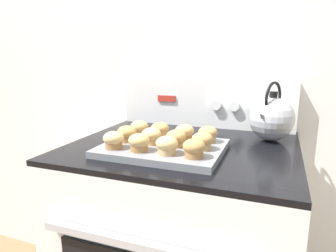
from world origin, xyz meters
TOP-DOWN VIEW (x-y plane):
  - wall_back at (0.00, 0.72)m, footprint 8.00×0.05m
  - control_panel at (0.00, 0.67)m, footprint 0.76×0.07m
  - muffin_pan at (-0.04, 0.25)m, footprint 0.39×0.30m
  - muffin_r0_c0 at (-0.17, 0.16)m, footprint 0.07×0.07m
  - muffin_r0_c1 at (-0.08, 0.16)m, footprint 0.07×0.07m
  - muffin_r0_c2 at (0.01, 0.16)m, footprint 0.07×0.07m
  - muffin_r0_c3 at (0.09, 0.16)m, footprint 0.07×0.07m
  - muffin_r1_c0 at (-0.17, 0.25)m, footprint 0.07×0.07m
  - muffin_r1_c1 at (-0.08, 0.25)m, footprint 0.07×0.07m
  - muffin_r1_c2 at (0.01, 0.25)m, footprint 0.07×0.07m
  - muffin_r1_c3 at (0.10, 0.25)m, footprint 0.07×0.07m
  - muffin_r2_c0 at (-0.17, 0.34)m, footprint 0.07×0.07m
  - muffin_r2_c1 at (-0.08, 0.34)m, footprint 0.07×0.07m
  - muffin_r2_c2 at (0.01, 0.33)m, footprint 0.07×0.07m
  - muffin_r2_c3 at (0.09, 0.34)m, footprint 0.07×0.07m
  - tea_kettle at (0.29, 0.52)m, footprint 0.16×0.19m

SIDE VIEW (x-z plane):
  - muffin_pan at x=-0.04m, z-range 0.89..0.91m
  - muffin_r0_c0 at x=-0.17m, z-range 0.91..0.97m
  - muffin_r0_c1 at x=-0.08m, z-range 0.91..0.97m
  - muffin_r0_c2 at x=0.01m, z-range 0.91..0.97m
  - muffin_r0_c3 at x=0.09m, z-range 0.91..0.97m
  - muffin_r1_c0 at x=-0.17m, z-range 0.91..0.97m
  - muffin_r1_c1 at x=-0.08m, z-range 0.91..0.97m
  - muffin_r1_c2 at x=0.01m, z-range 0.91..0.97m
  - muffin_r1_c3 at x=0.10m, z-range 0.91..0.97m
  - muffin_r2_c0 at x=-0.17m, z-range 0.91..0.97m
  - muffin_r2_c1 at x=-0.08m, z-range 0.91..0.97m
  - muffin_r2_c2 at x=0.01m, z-range 0.91..0.97m
  - muffin_r2_c3 at x=0.09m, z-range 0.91..0.97m
  - tea_kettle at x=0.29m, z-range 0.86..1.08m
  - control_panel at x=0.00m, z-range 0.89..1.10m
  - wall_back at x=0.00m, z-range 0.00..2.40m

